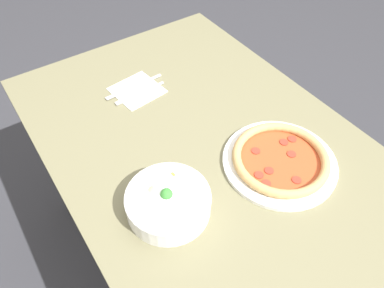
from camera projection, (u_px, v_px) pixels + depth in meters
The scene contains 7 objects.
ground_plane at pixel (200, 252), 1.69m from camera, with size 8.00×8.00×0.00m, color #333338.
dining_table at pixel (203, 162), 1.22m from camera, with size 1.29×0.87×0.74m.
pizza at pixel (280, 160), 1.07m from camera, with size 0.33×0.33×0.04m.
bowl at pixel (168, 202), 0.95m from camera, with size 0.22×0.22×0.08m.
napkin at pixel (137, 90), 1.30m from camera, with size 0.17×0.17×0.00m.
fork at pixel (141, 93), 1.29m from camera, with size 0.02×0.19×0.00m.
knife at pixel (137, 85), 1.31m from camera, with size 0.02×0.22×0.01m.
Camera 1 is at (-0.63, 0.47, 1.58)m, focal length 35.00 mm.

